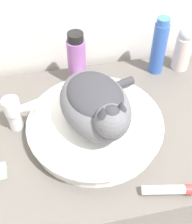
{
  "coord_description": "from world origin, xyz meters",
  "views": [
    {
      "loc": [
        -0.11,
        -0.31,
        1.57
      ],
      "look_at": [
        0.01,
        0.28,
        0.91
      ],
      "focal_mm": 50.0,
      "sensor_mm": 36.0,
      "label": 1
    }
  ],
  "objects_px": {
    "shampoo_bottle_tall": "(159,47)",
    "lotion_bottle_white": "(183,48)",
    "faucet": "(16,112)",
    "mouthwash_bottle": "(77,60)",
    "cream_tube": "(167,190)",
    "cat": "(97,104)"
  },
  "relations": [
    {
      "from": "lotion_bottle_white",
      "to": "cream_tube",
      "type": "relative_size",
      "value": 1.28
    },
    {
      "from": "mouthwash_bottle",
      "to": "shampoo_bottle_tall",
      "type": "xyz_separation_m",
      "value": [
        0.3,
        0.0,
        0.01
      ]
    },
    {
      "from": "mouthwash_bottle",
      "to": "cream_tube",
      "type": "distance_m",
      "value": 0.52
    },
    {
      "from": "shampoo_bottle_tall",
      "to": "lotion_bottle_white",
      "type": "bearing_deg",
      "value": 0.0
    },
    {
      "from": "shampoo_bottle_tall",
      "to": "cat",
      "type": "bearing_deg",
      "value": -137.79
    },
    {
      "from": "mouthwash_bottle",
      "to": "shampoo_bottle_tall",
      "type": "relative_size",
      "value": 0.92
    },
    {
      "from": "shampoo_bottle_tall",
      "to": "cream_tube",
      "type": "relative_size",
      "value": 1.61
    },
    {
      "from": "shampoo_bottle_tall",
      "to": "cream_tube",
      "type": "height_order",
      "value": "shampoo_bottle_tall"
    },
    {
      "from": "lotion_bottle_white",
      "to": "faucet",
      "type": "bearing_deg",
      "value": -163.76
    },
    {
      "from": "shampoo_bottle_tall",
      "to": "faucet",
      "type": "bearing_deg",
      "value": -160.91
    },
    {
      "from": "mouthwash_bottle",
      "to": "faucet",
      "type": "bearing_deg",
      "value": -140.89
    },
    {
      "from": "mouthwash_bottle",
      "to": "shampoo_bottle_tall",
      "type": "distance_m",
      "value": 0.3
    },
    {
      "from": "cat",
      "to": "mouthwash_bottle",
      "type": "relative_size",
      "value": 1.5
    },
    {
      "from": "mouthwash_bottle",
      "to": "shampoo_bottle_tall",
      "type": "height_order",
      "value": "shampoo_bottle_tall"
    },
    {
      "from": "cat",
      "to": "faucet",
      "type": "relative_size",
      "value": 2.34
    },
    {
      "from": "cat",
      "to": "lotion_bottle_white",
      "type": "relative_size",
      "value": 1.73
    },
    {
      "from": "faucet",
      "to": "mouthwash_bottle",
      "type": "bearing_deg",
      "value": 55.33
    },
    {
      "from": "cat",
      "to": "cream_tube",
      "type": "xyz_separation_m",
      "value": [
        0.14,
        -0.24,
        -0.12
      ]
    },
    {
      "from": "faucet",
      "to": "shampoo_bottle_tall",
      "type": "xyz_separation_m",
      "value": [
        0.51,
        0.18,
        0.04
      ]
    },
    {
      "from": "mouthwash_bottle",
      "to": "lotion_bottle_white",
      "type": "height_order",
      "value": "mouthwash_bottle"
    },
    {
      "from": "cat",
      "to": "faucet",
      "type": "distance_m",
      "value": 0.25
    },
    {
      "from": "faucet",
      "to": "shampoo_bottle_tall",
      "type": "bearing_deg",
      "value": 35.31
    }
  ]
}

